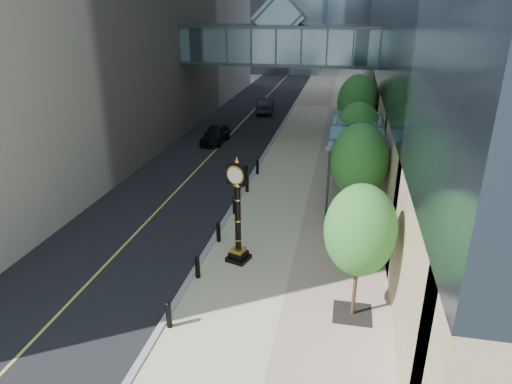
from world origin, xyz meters
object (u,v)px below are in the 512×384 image
Objects in this scene: car_near at (215,134)px; car_far at (265,105)px; pedestrian at (369,224)px; street_clock at (238,219)px.

car_far is (1.97, 12.05, 0.09)m from car_near.
car_near is at bearing -33.52° from pedestrian.
car_near is 0.86× the size of car_far.
street_clock is at bearing 90.67° from car_far.
street_clock reaches higher than pedestrian.
street_clock reaches higher than car_near.
pedestrian is at bearing 102.73° from car_far.
car_far is (-4.24, 30.03, -1.28)m from street_clock.
car_near is 12.21m from car_far.
car_near is (-6.22, 17.98, -1.37)m from street_clock.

